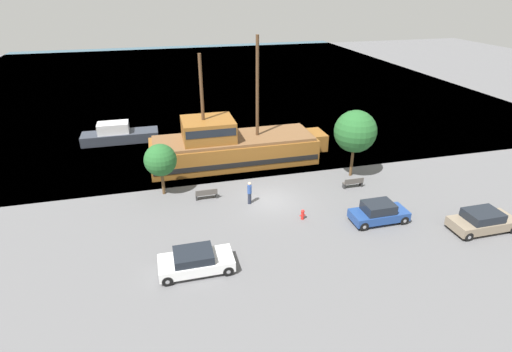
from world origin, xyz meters
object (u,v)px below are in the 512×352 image
(parked_car_curb_front, at_px, (482,221))
(fire_hydrant, at_px, (303,214))
(bench_promenade_east, at_px, (207,194))
(bench_promenade_west, at_px, (353,183))
(pirate_ship, at_px, (232,146))
(moored_boat_dockside, at_px, (119,134))
(parked_car_curb_rear, at_px, (196,261))
(pedestrian_walking_near, at_px, (250,193))
(parked_car_curb_mid, at_px, (379,213))

(parked_car_curb_front, distance_m, fire_hydrant, 11.92)
(bench_promenade_east, bearing_deg, parked_car_curb_front, -27.09)
(bench_promenade_east, xyz_separation_m, bench_promenade_west, (11.75, -1.06, -0.00))
(pirate_ship, bearing_deg, moored_boat_dockside, 141.54)
(parked_car_curb_rear, distance_m, pedestrian_walking_near, 8.33)
(parked_car_curb_rear, bearing_deg, bench_promenade_east, 77.78)
(parked_car_curb_mid, xyz_separation_m, bench_promenade_west, (0.69, 5.10, -0.29))
(pirate_ship, height_order, parked_car_curb_mid, pirate_ship)
(bench_promenade_west, bearing_deg, parked_car_curb_mid, -97.68)
(pirate_ship, xyz_separation_m, bench_promenade_west, (8.52, -7.37, -1.13))
(fire_hydrant, distance_m, bench_promenade_east, 7.63)
(fire_hydrant, bearing_deg, bench_promenade_east, 143.22)
(parked_car_curb_rear, bearing_deg, parked_car_curb_mid, 9.32)
(pedestrian_walking_near, bearing_deg, bench_promenade_east, 153.97)
(moored_boat_dockside, bearing_deg, fire_hydrant, -55.34)
(fire_hydrant, bearing_deg, pirate_ship, 104.81)
(pirate_ship, xyz_separation_m, parked_car_curb_rear, (-5.02, -14.58, -0.89))
(pirate_ship, relative_size, fire_hydrant, 21.14)
(parked_car_curb_mid, xyz_separation_m, fire_hydrant, (-4.96, 1.59, -0.31))
(parked_car_curb_mid, bearing_deg, pirate_ship, 122.14)
(moored_boat_dockside, distance_m, bench_promenade_west, 24.43)
(moored_boat_dockside, distance_m, fire_hydrant, 23.18)
(moored_boat_dockside, xyz_separation_m, bench_promenade_west, (18.83, -15.56, -0.33))
(fire_hydrant, bearing_deg, parked_car_curb_mid, -17.80)
(pirate_ship, bearing_deg, parked_car_curb_mid, -57.86)
(bench_promenade_east, bearing_deg, bench_promenade_west, -5.16)
(pirate_ship, distance_m, pedestrian_walking_near, 7.82)
(parked_car_curb_mid, height_order, bench_promenade_west, parked_car_curb_mid)
(moored_boat_dockside, xyz_separation_m, parked_car_curb_rear, (5.28, -22.76, -0.09))
(parked_car_curb_mid, bearing_deg, bench_promenade_west, 82.32)
(moored_boat_dockside, height_order, pedestrian_walking_near, moored_boat_dockside)
(pirate_ship, relative_size, moored_boat_dockside, 2.11)
(pirate_ship, bearing_deg, pedestrian_walking_near, -91.49)
(pirate_ship, distance_m, moored_boat_dockside, 13.19)
(pedestrian_walking_near, bearing_deg, parked_car_curb_mid, -30.21)
(pirate_ship, xyz_separation_m, parked_car_curb_mid, (7.83, -12.47, -0.85))
(parked_car_curb_mid, bearing_deg, moored_boat_dockside, 131.29)
(parked_car_curb_front, relative_size, pedestrian_walking_near, 2.46)
(parked_car_curb_mid, bearing_deg, parked_car_curb_rear, -170.68)
(pedestrian_walking_near, bearing_deg, parked_car_curb_front, -27.31)
(pirate_ship, xyz_separation_m, fire_hydrant, (2.87, -10.88, -1.16))
(pirate_ship, xyz_separation_m, bench_promenade_east, (-3.23, -6.31, -1.13))
(bench_promenade_east, relative_size, pedestrian_walking_near, 0.94)
(parked_car_curb_mid, bearing_deg, bench_promenade_east, 150.90)
(pirate_ship, relative_size, parked_car_curb_mid, 4.11)
(parked_car_curb_rear, bearing_deg, moored_boat_dockside, 103.07)
(moored_boat_dockside, height_order, parked_car_curb_mid, moored_boat_dockside)
(pirate_ship, distance_m, bench_promenade_west, 11.32)
(parked_car_curb_front, relative_size, parked_car_curb_mid, 1.11)
(fire_hydrant, xyz_separation_m, bench_promenade_west, (5.65, 3.50, 0.02))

